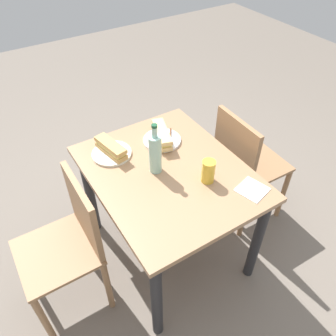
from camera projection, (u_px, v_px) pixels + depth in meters
The scene contains 13 objects.
ground_plane at pixel (168, 248), 2.34m from camera, with size 8.00×8.00×0.00m, color #6B6056.
dining_table at pixel (168, 186), 1.93m from camera, with size 0.99×0.80×0.73m.
chair_far at pixel (244, 163), 2.24m from camera, with size 0.41×0.41×0.88m.
chair_near at pixel (71, 241), 1.77m from camera, with size 0.40×0.40×0.88m.
plate_near at pixel (162, 140), 2.04m from camera, with size 0.23×0.23×0.01m, color white.
baguette_sandwich_near at pixel (162, 135), 2.01m from camera, with size 0.26×0.14×0.07m.
knife_near at pixel (170, 136), 2.05m from camera, with size 0.16×0.11×0.01m.
plate_far at pixel (112, 153), 1.95m from camera, with size 0.23×0.23×0.01m, color silver.
baguette_sandwich_far at pixel (111, 148), 1.92m from camera, with size 0.23×0.11×0.07m.
knife_far at pixel (117, 147), 1.97m from camera, with size 0.18×0.06×0.01m.
water_bottle at pixel (155, 153), 1.77m from camera, with size 0.07×0.07×0.30m.
beer_glass at pixel (208, 171), 1.75m from camera, with size 0.07×0.07×0.13m, color gold.
paper_napkin at pixel (252, 190), 1.74m from camera, with size 0.14×0.14×0.00m, color white.
Camera 1 is at (1.15, -0.72, 1.98)m, focal length 36.01 mm.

